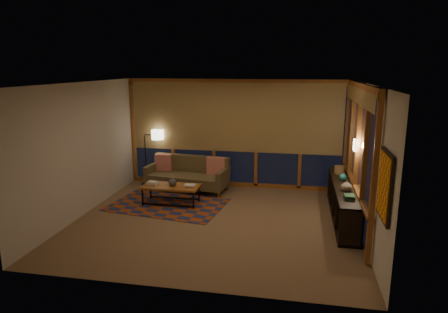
% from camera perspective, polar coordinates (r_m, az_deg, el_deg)
% --- Properties ---
extents(floor, '(5.50, 5.00, 0.01)m').
position_cam_1_polar(floor, '(8.02, -1.27, -9.24)').
color(floor, '#84674D').
rests_on(floor, ground).
extents(ceiling, '(5.50, 5.00, 0.01)m').
position_cam_1_polar(ceiling, '(7.43, -1.38, 10.42)').
color(ceiling, white).
rests_on(ceiling, walls).
extents(walls, '(5.51, 5.01, 2.70)m').
position_cam_1_polar(walls, '(7.61, -1.32, 0.21)').
color(walls, beige).
rests_on(walls, floor).
extents(window_wall_back, '(5.30, 0.16, 2.60)m').
position_cam_1_polar(window_wall_back, '(9.96, 1.58, 3.22)').
color(window_wall_back, '#AB5B21').
rests_on(window_wall_back, walls).
extents(window_wall_right, '(0.16, 3.70, 2.60)m').
position_cam_1_polar(window_wall_right, '(8.12, 18.44, 0.35)').
color(window_wall_right, '#AB5B21').
rests_on(window_wall_right, walls).
extents(wall_art, '(0.06, 0.74, 0.94)m').
position_cam_1_polar(wall_art, '(5.76, 21.93, -3.89)').
color(wall_art, red).
rests_on(wall_art, walls).
extents(wall_sconce, '(0.12, 0.18, 0.22)m').
position_cam_1_polar(wall_sconce, '(7.93, 18.25, 1.55)').
color(wall_sconce, '#FFEBC9').
rests_on(wall_sconce, walls).
extents(sofa, '(2.06, 1.06, 0.81)m').
position_cam_1_polar(sofa, '(9.86, -5.30, -2.55)').
color(sofa, olive).
rests_on(sofa, floor).
extents(pillow_left, '(0.43, 0.16, 0.42)m').
position_cam_1_polar(pillow_left, '(10.25, -8.63, -0.82)').
color(pillow_left, red).
rests_on(pillow_left, sofa).
extents(pillow_right, '(0.47, 0.20, 0.45)m').
position_cam_1_polar(pillow_right, '(9.75, -1.12, -1.30)').
color(pillow_right, red).
rests_on(pillow_right, sofa).
extents(area_rug, '(2.64, 1.95, 0.01)m').
position_cam_1_polar(area_rug, '(9.00, -8.05, -6.82)').
color(area_rug, '#953D13').
rests_on(area_rug, floor).
extents(coffee_table, '(1.26, 0.58, 0.42)m').
position_cam_1_polar(coffee_table, '(9.00, -7.55, -5.42)').
color(coffee_table, '#AB5B21').
rests_on(coffee_table, floor).
extents(book_stack_a, '(0.27, 0.23, 0.07)m').
position_cam_1_polar(book_stack_a, '(9.07, -10.14, -3.74)').
color(book_stack_a, silver).
rests_on(book_stack_a, coffee_table).
extents(book_stack_b, '(0.26, 0.21, 0.05)m').
position_cam_1_polar(book_stack_b, '(8.83, -4.87, -4.11)').
color(book_stack_b, silver).
rests_on(book_stack_b, coffee_table).
extents(ceramic_pot, '(0.19, 0.19, 0.18)m').
position_cam_1_polar(ceramic_pot, '(8.88, -7.36, -3.66)').
color(ceramic_pot, black).
rests_on(ceramic_pot, coffee_table).
extents(floor_lamp, '(0.54, 0.42, 1.43)m').
position_cam_1_polar(floor_lamp, '(10.45, -11.16, -0.10)').
color(floor_lamp, black).
rests_on(floor_lamp, floor).
extents(bookshelf, '(0.40, 2.81, 0.70)m').
position_cam_1_polar(bookshelf, '(8.40, 16.63, -6.20)').
color(bookshelf, black).
rests_on(bookshelf, floor).
extents(basket, '(0.27, 0.27, 0.17)m').
position_cam_1_polar(basket, '(9.10, 16.15, -1.84)').
color(basket, olive).
rests_on(basket, bookshelf).
extents(teal_bowl, '(0.17, 0.17, 0.15)m').
position_cam_1_polar(teal_bowl, '(8.59, 16.60, -2.82)').
color(teal_bowl, '#1F8578').
rests_on(teal_bowl, bookshelf).
extents(vase, '(0.25, 0.25, 0.21)m').
position_cam_1_polar(vase, '(7.89, 17.12, -3.97)').
color(vase, tan).
rests_on(vase, bookshelf).
extents(shelf_book_stack, '(0.17, 0.23, 0.06)m').
position_cam_1_polar(shelf_book_stack, '(7.47, 17.46, -5.55)').
color(shelf_book_stack, silver).
rests_on(shelf_book_stack, bookshelf).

